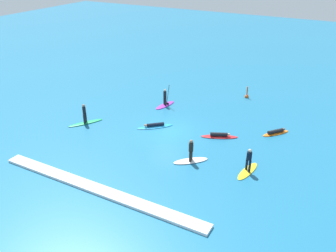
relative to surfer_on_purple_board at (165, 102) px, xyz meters
name	(u,v)px	position (x,y,z in m)	size (l,w,h in m)	color
ground_plane	(168,131)	(2.90, -4.68, -0.40)	(120.00, 120.00, 0.00)	#1E6B93
surfer_on_purple_board	(165,102)	(0.00, 0.00, 0.00)	(1.22, 2.70, 2.19)	purple
surfer_on_orange_board	(276,132)	(10.99, -0.74, -0.26)	(2.07, 2.36, 0.39)	orange
surfer_on_white_board	(191,156)	(6.62, -8.05, 0.03)	(2.41, 2.33, 1.78)	white
surfer_on_green_board	(85,119)	(-4.21, -6.85, 0.02)	(2.09, 2.93, 1.83)	#23B266
surfer_on_yellow_board	(248,165)	(10.66, -7.36, 0.12)	(1.08, 2.70, 1.79)	yellow
surfer_on_blue_board	(155,126)	(1.52, -4.53, -0.28)	(2.79, 2.67, 0.38)	#1E8CD1
surfer_on_red_board	(219,136)	(7.09, -3.59, -0.26)	(2.98, 1.90, 0.42)	red
marker_buoy	(247,96)	(6.38, 5.88, -0.20)	(0.41, 0.41, 1.29)	#E55119
wave_crest	(98,189)	(2.90, -14.06, -0.31)	(15.55, 0.90, 0.18)	white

